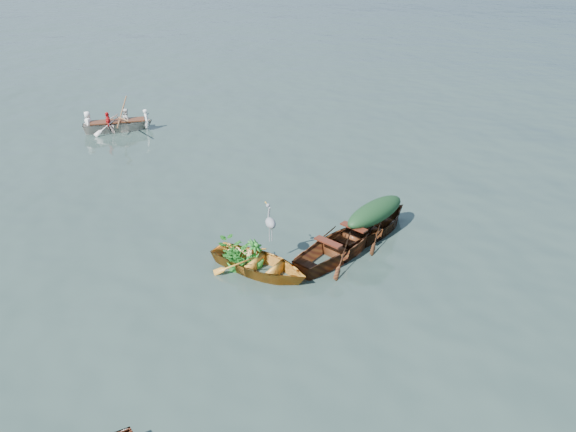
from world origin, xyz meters
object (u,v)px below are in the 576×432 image
rowed_boat (119,131)px  open_wooden_boat (340,255)px  yellow_dinghy (260,272)px  green_tarp_boat (373,234)px  heron (271,229)px

rowed_boat → open_wooden_boat: bearing=-155.5°
yellow_dinghy → green_tarp_boat: 3.39m
yellow_dinghy → heron: (0.41, 0.37, 0.87)m
green_tarp_boat → rowed_boat: (-5.33, 11.03, 0.00)m
yellow_dinghy → rowed_boat: rowed_boat is taller
green_tarp_boat → heron: (-2.91, -0.31, 0.87)m
yellow_dinghy → open_wooden_boat: (2.07, 0.04, 0.00)m
yellow_dinghy → green_tarp_boat: size_ratio=0.78×
yellow_dinghy → open_wooden_boat: open_wooden_boat is taller
green_tarp_boat → rowed_boat: green_tarp_boat is taller
open_wooden_boat → heron: heron is taller
yellow_dinghy → open_wooden_boat: 2.07m
yellow_dinghy → open_wooden_boat: bearing=-36.0°
open_wooden_boat → heron: (-1.66, 0.34, 0.87)m
yellow_dinghy → heron: size_ratio=3.35×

